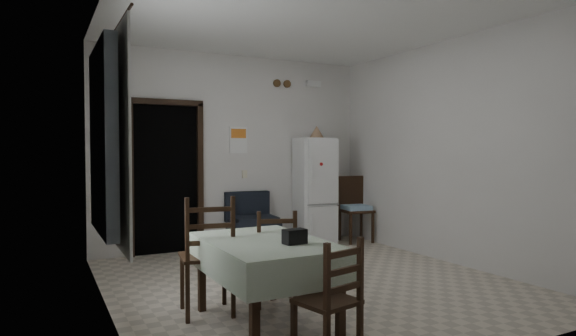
# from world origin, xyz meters

# --- Properties ---
(ground) EXTENTS (4.50, 4.50, 0.00)m
(ground) POSITION_xyz_m (0.00, 0.00, 0.00)
(ground) COLOR #C1B49E
(ground) RESTS_ON ground
(ceiling) EXTENTS (4.20, 4.50, 0.02)m
(ceiling) POSITION_xyz_m (0.00, 0.00, 2.90)
(ceiling) COLOR white
(ceiling) RESTS_ON ground
(wall_back) EXTENTS (4.20, 0.02, 2.90)m
(wall_back) POSITION_xyz_m (0.00, 2.25, 1.45)
(wall_back) COLOR silver
(wall_back) RESTS_ON ground
(wall_front) EXTENTS (4.20, 0.02, 2.90)m
(wall_front) POSITION_xyz_m (0.00, -2.25, 1.45)
(wall_front) COLOR silver
(wall_front) RESTS_ON ground
(wall_left) EXTENTS (0.02, 4.50, 2.90)m
(wall_left) POSITION_xyz_m (-2.10, 0.00, 1.45)
(wall_left) COLOR silver
(wall_left) RESTS_ON ground
(wall_right) EXTENTS (0.02, 4.50, 2.90)m
(wall_right) POSITION_xyz_m (2.10, 0.00, 1.45)
(wall_right) COLOR silver
(wall_right) RESTS_ON ground
(doorway) EXTENTS (1.06, 0.52, 2.22)m
(doorway) POSITION_xyz_m (-1.05, 2.45, 1.06)
(doorway) COLOR black
(doorway) RESTS_ON ground
(window_recess) EXTENTS (0.10, 1.20, 1.60)m
(window_recess) POSITION_xyz_m (-2.15, -0.20, 1.55)
(window_recess) COLOR silver
(window_recess) RESTS_ON ground
(curtain) EXTENTS (0.02, 1.45, 1.85)m
(curtain) POSITION_xyz_m (-2.04, -0.20, 1.55)
(curtain) COLOR silver
(curtain) RESTS_ON ground
(curtain_rod) EXTENTS (0.02, 1.60, 0.02)m
(curtain_rod) POSITION_xyz_m (-2.03, -0.20, 2.50)
(curtain_rod) COLOR black
(curtain_rod) RESTS_ON ground
(calendar) EXTENTS (0.28, 0.02, 0.40)m
(calendar) POSITION_xyz_m (0.05, 2.24, 1.62)
(calendar) COLOR white
(calendar) RESTS_ON ground
(calendar_image) EXTENTS (0.24, 0.01, 0.14)m
(calendar_image) POSITION_xyz_m (0.05, 2.23, 1.72)
(calendar_image) COLOR orange
(calendar_image) RESTS_ON ground
(light_switch) EXTENTS (0.08, 0.02, 0.12)m
(light_switch) POSITION_xyz_m (0.15, 2.24, 1.10)
(light_switch) COLOR beige
(light_switch) RESTS_ON ground
(vent_left) EXTENTS (0.12, 0.03, 0.12)m
(vent_left) POSITION_xyz_m (0.70, 2.23, 2.52)
(vent_left) COLOR brown
(vent_left) RESTS_ON ground
(vent_right) EXTENTS (0.12, 0.03, 0.12)m
(vent_right) POSITION_xyz_m (0.88, 2.23, 2.52)
(vent_right) COLOR brown
(vent_right) RESTS_ON ground
(emergency_light) EXTENTS (0.25, 0.07, 0.09)m
(emergency_light) POSITION_xyz_m (1.35, 2.21, 2.55)
(emergency_light) COLOR white
(emergency_light) RESTS_ON ground
(fridge) EXTENTS (0.60, 0.60, 1.66)m
(fridge) POSITION_xyz_m (1.20, 1.93, 0.83)
(fridge) COLOR white
(fridge) RESTS_ON ground
(tan_cone) EXTENTS (0.25, 0.25, 0.19)m
(tan_cone) POSITION_xyz_m (1.24, 1.91, 1.75)
(tan_cone) COLOR tan
(tan_cone) RESTS_ON fridge
(navy_seat) EXTENTS (0.76, 0.74, 0.84)m
(navy_seat) POSITION_xyz_m (0.16, 1.93, 0.42)
(navy_seat) COLOR black
(navy_seat) RESTS_ON ground
(corner_chair) EXTENTS (0.51, 0.51, 1.05)m
(corner_chair) POSITION_xyz_m (1.85, 1.71, 0.52)
(corner_chair) COLOR black
(corner_chair) RESTS_ON ground
(dining_table) EXTENTS (0.92, 1.38, 0.71)m
(dining_table) POSITION_xyz_m (-0.98, -0.99, 0.36)
(dining_table) COLOR #ACBDA2
(dining_table) RESTS_ON ground
(black_bag) EXTENTS (0.19, 0.12, 0.12)m
(black_bag) POSITION_xyz_m (-0.84, -1.24, 0.77)
(black_bag) COLOR black
(black_bag) RESTS_ON dining_table
(dining_chair_far_left) EXTENTS (0.52, 0.52, 1.06)m
(dining_chair_far_left) POSITION_xyz_m (-1.32, -0.48, 0.53)
(dining_chair_far_left) COLOR black
(dining_chair_far_left) RESTS_ON ground
(dining_chair_far_right) EXTENTS (0.49, 0.49, 0.90)m
(dining_chair_far_right) POSITION_xyz_m (-0.66, -0.51, 0.45)
(dining_chair_far_right) COLOR black
(dining_chair_far_right) RESTS_ON ground
(dining_chair_near_head) EXTENTS (0.45, 0.45, 0.87)m
(dining_chair_near_head) POSITION_xyz_m (-0.90, -1.82, 0.43)
(dining_chair_near_head) COLOR black
(dining_chair_near_head) RESTS_ON ground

